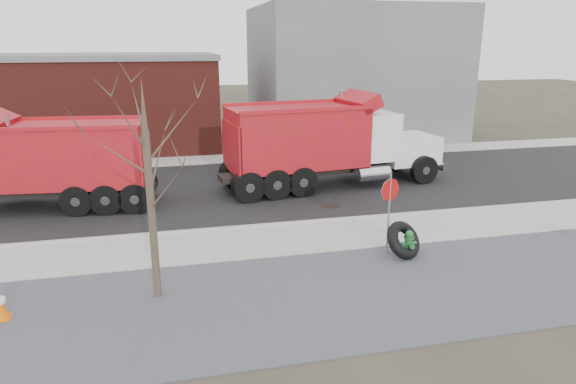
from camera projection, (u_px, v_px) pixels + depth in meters
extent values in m
plane|color=#383328|center=(268.00, 245.00, 15.47)|extent=(120.00, 120.00, 0.00)
cube|color=slate|center=(296.00, 299.00, 12.20)|extent=(60.00, 5.00, 0.03)
cube|color=#9E9B93|center=(267.00, 241.00, 15.70)|extent=(60.00, 2.50, 0.06)
cube|color=#9E9B93|center=(259.00, 226.00, 16.90)|extent=(60.00, 0.15, 0.11)
cube|color=black|center=(239.00, 189.00, 21.36)|extent=(60.00, 9.40, 0.02)
cube|color=#9E9B93|center=(224.00, 159.00, 26.68)|extent=(60.00, 2.00, 0.06)
cube|color=gray|center=(351.00, 72.00, 33.12)|extent=(12.00, 10.00, 8.00)
cube|color=maroon|center=(33.00, 105.00, 28.48)|extent=(20.00, 8.00, 5.00)
cube|color=gray|center=(26.00, 56.00, 27.73)|extent=(20.20, 8.20, 0.30)
cylinder|color=#382D23|center=(152.00, 218.00, 11.78)|extent=(0.18, 0.18, 4.00)
cone|color=#382D23|center=(143.00, 104.00, 11.05)|extent=(0.14, 0.14, 1.20)
cylinder|color=#26662E|center=(408.00, 256.00, 14.60)|extent=(0.43, 0.43, 0.06)
cylinder|color=#26662E|center=(408.00, 246.00, 14.52)|extent=(0.23, 0.23, 0.59)
cylinder|color=#26662E|center=(409.00, 238.00, 14.44)|extent=(0.30, 0.30, 0.05)
sphere|color=#26662E|center=(409.00, 234.00, 14.42)|extent=(0.24, 0.24, 0.24)
cylinder|color=#26662E|center=(410.00, 231.00, 14.39)|extent=(0.05, 0.05, 0.06)
cylinder|color=#26662E|center=(403.00, 244.00, 14.45)|extent=(0.12, 0.12, 0.11)
cylinder|color=#26662E|center=(414.00, 243.00, 14.54)|extent=(0.12, 0.12, 0.11)
cylinder|color=#26662E|center=(412.00, 246.00, 14.35)|extent=(0.15, 0.13, 0.15)
torus|color=black|center=(403.00, 240.00, 14.50)|extent=(1.43, 1.34, 1.11)
cylinder|color=gray|center=(389.00, 214.00, 14.46)|extent=(0.05, 0.05, 2.47)
cylinder|color=#B00E0C|center=(390.00, 190.00, 14.26)|extent=(0.64, 0.26, 0.67)
cube|color=orange|center=(1.00, 319.00, 11.31)|extent=(0.39, 0.39, 0.04)
cube|color=black|center=(328.00, 169.00, 21.66)|extent=(9.35, 2.13, 0.24)
cube|color=white|center=(406.00, 149.00, 22.76)|extent=(2.64, 2.41, 1.20)
cube|color=silver|center=(426.00, 147.00, 23.12)|extent=(0.30, 1.90, 1.09)
cube|color=white|center=(369.00, 134.00, 21.91)|extent=(2.05, 2.70, 1.96)
cube|color=black|center=(385.00, 121.00, 22.01)|extent=(0.33, 2.16, 0.87)
cube|color=#A2170D|center=(297.00, 137.00, 20.77)|extent=(5.73, 3.28, 2.39)
cylinder|color=silver|center=(341.00, 121.00, 22.42)|extent=(0.17, 0.17, 2.61)
cylinder|color=black|center=(395.00, 159.00, 24.08)|extent=(1.23, 0.48, 1.20)
cylinder|color=black|center=(424.00, 170.00, 21.97)|extent=(1.23, 0.48, 1.20)
cylinder|color=black|center=(259.00, 171.00, 21.72)|extent=(1.23, 0.48, 1.20)
cylinder|color=black|center=(275.00, 184.00, 19.84)|extent=(1.23, 0.48, 1.20)
cube|color=black|center=(41.00, 191.00, 18.67)|extent=(8.17, 1.66, 0.22)
cube|color=#A2170D|center=(74.00, 154.00, 18.45)|extent=(5.18, 2.86, 2.19)
cylinder|color=silver|center=(12.00, 151.00, 17.24)|extent=(0.15, 0.15, 2.39)
cylinder|color=black|center=(107.00, 199.00, 18.10)|extent=(1.12, 0.40, 1.09)
cylinder|color=black|center=(117.00, 184.00, 19.91)|extent=(1.12, 0.40, 1.09)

